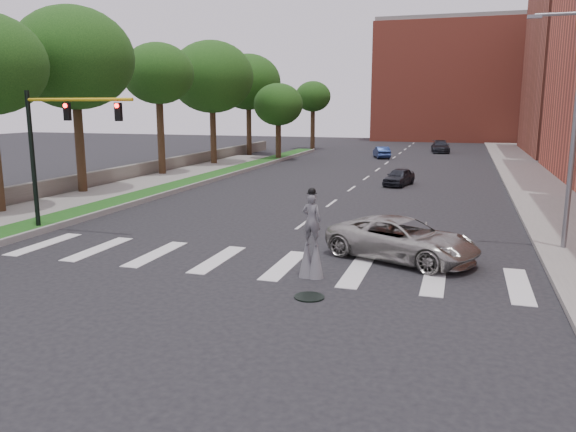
{
  "coord_description": "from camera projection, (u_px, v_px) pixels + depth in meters",
  "views": [
    {
      "loc": [
        7.08,
        -17.23,
        5.58
      ],
      "look_at": [
        1.27,
        1.45,
        1.7
      ],
      "focal_mm": 35.0,
      "sensor_mm": 36.0,
      "label": 1
    }
  ],
  "objects": [
    {
      "name": "ground_plane",
      "position": [
        240.0,
        270.0,
        19.29
      ],
      "size": [
        160.0,
        160.0,
        0.0
      ],
      "primitive_type": "plane",
      "color": "black",
      "rests_on": "ground"
    },
    {
      "name": "grass_median",
      "position": [
        198.0,
        180.0,
        41.35
      ],
      "size": [
        2.0,
        60.0,
        0.25
      ],
      "primitive_type": "cube",
      "color": "#184B15",
      "rests_on": "ground"
    },
    {
      "name": "median_curb",
      "position": [
        211.0,
        181.0,
        41.04
      ],
      "size": [
        0.2,
        60.0,
        0.28
      ],
      "primitive_type": "cube",
      "color": "gray",
      "rests_on": "ground"
    },
    {
      "name": "sidewalk_left",
      "position": [
        75.0,
        200.0,
        32.86
      ],
      "size": [
        4.0,
        60.0,
        0.18
      ],
      "primitive_type": "cube",
      "color": "gray",
      "rests_on": "ground"
    },
    {
      "name": "sidewalk_right",
      "position": [
        542.0,
        185.0,
        39.03
      ],
      "size": [
        5.0,
        90.0,
        0.18
      ],
      "primitive_type": "cube",
      "color": "gray",
      "rests_on": "ground"
    },
    {
      "name": "stone_wall",
      "position": [
        146.0,
        169.0,
        44.74
      ],
      "size": [
        0.5,
        56.0,
        1.1
      ],
      "primitive_type": "cube",
      "color": "#625D54",
      "rests_on": "ground"
    },
    {
      "name": "manhole",
      "position": [
        309.0,
        297.0,
        16.53
      ],
      "size": [
        0.9,
        0.9,
        0.04
      ],
      "primitive_type": "cylinder",
      "color": "black",
      "rests_on": "ground"
    },
    {
      "name": "building_backdrop",
      "position": [
        460.0,
        83.0,
        88.83
      ],
      "size": [
        26.0,
        14.0,
        18.0
      ],
      "primitive_type": "cube",
      "color": "#C8543E",
      "rests_on": "ground"
    },
    {
      "name": "streetlight",
      "position": [
        572.0,
        124.0,
        20.77
      ],
      "size": [
        2.05,
        0.2,
        9.0
      ],
      "color": "slate",
      "rests_on": "ground"
    },
    {
      "name": "traffic_signal",
      "position": [
        54.0,
        139.0,
        24.14
      ],
      "size": [
        5.3,
        0.23,
        6.2
      ],
      "color": "black",
      "rests_on": "ground"
    },
    {
      "name": "stilt_performer",
      "position": [
        311.0,
        242.0,
        18.27
      ],
      "size": [
        0.84,
        0.55,
        2.99
      ],
      "rotation": [
        0.0,
        0.0,
        3.05
      ],
      "color": "#352315",
      "rests_on": "ground"
    },
    {
      "name": "suv_crossing",
      "position": [
        402.0,
        239.0,
        20.44
      ],
      "size": [
        6.1,
        4.45,
        1.54
      ],
      "primitive_type": "imported",
      "rotation": [
        0.0,
        0.0,
        1.19
      ],
      "color": "#A19F98",
      "rests_on": "ground"
    },
    {
      "name": "car_near",
      "position": [
        399.0,
        177.0,
        39.44
      ],
      "size": [
        2.18,
        3.81,
        1.22
      ],
      "primitive_type": "imported",
      "rotation": [
        0.0,
        0.0,
        -0.22
      ],
      "color": "black",
      "rests_on": "ground"
    },
    {
      "name": "car_mid",
      "position": [
        382.0,
        152.0,
        59.91
      ],
      "size": [
        2.41,
        3.97,
        1.23
      ],
      "primitive_type": "imported",
      "rotation": [
        0.0,
        0.0,
        3.46
      ],
      "color": "navy",
      "rests_on": "ground"
    },
    {
      "name": "car_far",
      "position": [
        440.0,
        147.0,
        66.74
      ],
      "size": [
        2.51,
        5.01,
        1.4
      ],
      "primitive_type": "imported",
      "rotation": [
        0.0,
        0.0,
        0.12
      ],
      "color": "black",
      "rests_on": "ground"
    },
    {
      "name": "tree_2",
      "position": [
        74.0,
        59.0,
        34.19
      ],
      "size": [
        7.3,
        7.3,
        11.48
      ],
      "color": "#352315",
      "rests_on": "ground"
    },
    {
      "name": "tree_3",
      "position": [
        158.0,
        74.0,
        43.57
      ],
      "size": [
        5.55,
        5.55,
        10.34
      ],
      "color": "#352315",
      "rests_on": "ground"
    },
    {
      "name": "tree_4",
      "position": [
        212.0,
        77.0,
        51.52
      ],
      "size": [
        7.71,
        7.71,
        11.38
      ],
      "color": "#352315",
      "rests_on": "ground"
    },
    {
      "name": "tree_5",
      "position": [
        248.0,
        82.0,
        62.26
      ],
      "size": [
        7.19,
        7.19,
        11.14
      ],
      "color": "#352315",
      "rests_on": "ground"
    },
    {
      "name": "tree_6",
      "position": [
        278.0,
        105.0,
        56.74
      ],
      "size": [
        5.0,
        5.0,
        7.76
      ],
      "color": "#352315",
      "rests_on": "ground"
    },
    {
      "name": "tree_7",
      "position": [
        313.0,
        97.0,
        70.79
      ],
      "size": [
        4.48,
        4.48,
        8.54
      ],
      "color": "#352315",
      "rests_on": "ground"
    }
  ]
}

